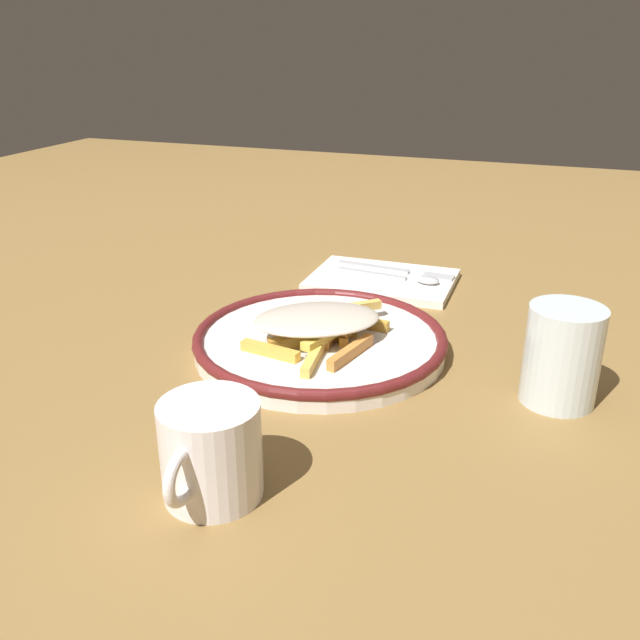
% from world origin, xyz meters
% --- Properties ---
extents(ground_plane, '(2.60, 2.60, 0.00)m').
position_xyz_m(ground_plane, '(0.00, 0.00, 0.00)').
color(ground_plane, olive).
extents(plate, '(0.29, 0.29, 0.02)m').
position_xyz_m(plate, '(0.00, 0.00, 0.01)').
color(plate, white).
rests_on(plate, ground_plane).
extents(fries_heap, '(0.19, 0.17, 0.03)m').
position_xyz_m(fries_heap, '(0.01, 0.00, 0.04)').
color(fries_heap, gold).
rests_on(fries_heap, plate).
extents(napkin, '(0.15, 0.20, 0.01)m').
position_xyz_m(napkin, '(-0.24, 0.01, 0.01)').
color(napkin, white).
rests_on(napkin, ground_plane).
extents(fork, '(0.03, 0.18, 0.00)m').
position_xyz_m(fork, '(-0.27, 0.02, 0.01)').
color(fork, silver).
rests_on(fork, napkin).
extents(spoon, '(0.03, 0.15, 0.01)m').
position_xyz_m(spoon, '(-0.24, 0.04, 0.01)').
color(spoon, silver).
rests_on(spoon, napkin).
extents(water_glass, '(0.07, 0.07, 0.10)m').
position_xyz_m(water_glass, '(0.03, 0.26, 0.05)').
color(water_glass, silver).
rests_on(water_glass, ground_plane).
extents(coffee_mug, '(0.11, 0.08, 0.08)m').
position_xyz_m(coffee_mug, '(0.28, 0.01, 0.04)').
color(coffee_mug, white).
rests_on(coffee_mug, ground_plane).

